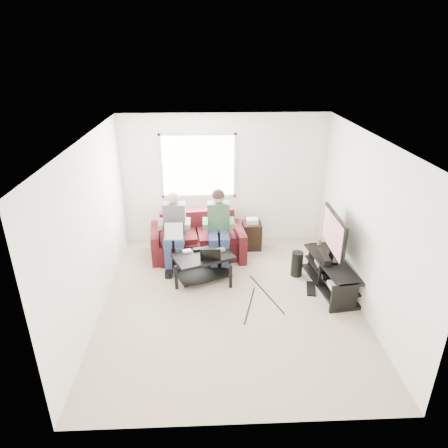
# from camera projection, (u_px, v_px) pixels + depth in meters

# --- Properties ---
(floor) EXTENTS (4.50, 4.50, 0.00)m
(floor) POSITION_uv_depth(u_px,v_px,m) (230.00, 302.00, 6.35)
(floor) COLOR #BDAF93
(floor) RESTS_ON ground
(ceiling) EXTENTS (4.50, 4.50, 0.00)m
(ceiling) POSITION_uv_depth(u_px,v_px,m) (232.00, 139.00, 5.29)
(ceiling) COLOR white
(ceiling) RESTS_ON wall_back
(wall_back) EXTENTS (4.50, 0.00, 4.50)m
(wall_back) POSITION_uv_depth(u_px,v_px,m) (224.00, 180.00, 7.87)
(wall_back) COLOR white
(wall_back) RESTS_ON floor
(wall_front) EXTENTS (4.50, 0.00, 4.50)m
(wall_front) POSITION_uv_depth(u_px,v_px,m) (245.00, 327.00, 3.77)
(wall_front) COLOR white
(wall_front) RESTS_ON floor
(wall_left) EXTENTS (0.00, 4.50, 4.50)m
(wall_left) POSITION_uv_depth(u_px,v_px,m) (92.00, 230.00, 5.74)
(wall_left) COLOR white
(wall_left) RESTS_ON floor
(wall_right) EXTENTS (0.00, 4.50, 4.50)m
(wall_right) POSITION_uv_depth(u_px,v_px,m) (366.00, 225.00, 5.90)
(wall_right) COLOR white
(wall_right) RESTS_ON floor
(window) EXTENTS (1.48, 0.04, 1.28)m
(window) POSITION_uv_depth(u_px,v_px,m) (198.00, 166.00, 7.71)
(window) COLOR white
(window) RESTS_ON wall_back
(sofa) EXTENTS (1.84, 0.97, 0.82)m
(sofa) POSITION_uv_depth(u_px,v_px,m) (197.00, 240.00, 7.66)
(sofa) COLOR #4E1314
(sofa) RESTS_ON floor
(person_left) EXTENTS (0.40, 0.71, 1.34)m
(person_left) POSITION_uv_depth(u_px,v_px,m) (174.00, 227.00, 7.19)
(person_left) COLOR navy
(person_left) RESTS_ON sofa
(person_right) EXTENTS (0.40, 0.71, 1.38)m
(person_right) POSITION_uv_depth(u_px,v_px,m) (219.00, 223.00, 7.22)
(person_right) COLOR navy
(person_right) RESTS_ON sofa
(laptop_silver) EXTENTS (0.35, 0.27, 0.24)m
(laptop_silver) POSITION_uv_depth(u_px,v_px,m) (174.00, 234.00, 7.00)
(laptop_silver) COLOR silver
(laptop_silver) RESTS_ON person_left
(coffee_table) EXTENTS (1.12, 0.91, 0.48)m
(coffee_table) POSITION_uv_depth(u_px,v_px,m) (203.00, 262.00, 6.81)
(coffee_table) COLOR black
(coffee_table) RESTS_ON floor
(laptop_black) EXTENTS (0.41, 0.35, 0.24)m
(laptop_black) POSITION_uv_depth(u_px,v_px,m) (210.00, 251.00, 6.64)
(laptop_black) COLOR black
(laptop_black) RESTS_ON coffee_table
(controller_a) EXTENTS (0.16, 0.13, 0.04)m
(controller_a) POSITION_uv_depth(u_px,v_px,m) (187.00, 251.00, 6.84)
(controller_a) COLOR silver
(controller_a) RESTS_ON coffee_table
(controller_b) EXTENTS (0.16, 0.13, 0.04)m
(controller_b) POSITION_uv_depth(u_px,v_px,m) (197.00, 249.00, 6.91)
(controller_b) COLOR black
(controller_b) RESTS_ON coffee_table
(controller_c) EXTENTS (0.17, 0.14, 0.04)m
(controller_c) POSITION_uv_depth(u_px,v_px,m) (221.00, 250.00, 6.89)
(controller_c) COLOR gray
(controller_c) RESTS_ON coffee_table
(tv_stand) EXTENTS (0.62, 1.49, 0.48)m
(tv_stand) POSITION_uv_depth(u_px,v_px,m) (331.00, 276.00, 6.66)
(tv_stand) COLOR black
(tv_stand) RESTS_ON floor
(tv) EXTENTS (0.12, 1.10, 0.81)m
(tv) POSITION_uv_depth(u_px,v_px,m) (333.00, 234.00, 6.46)
(tv) COLOR black
(tv) RESTS_ON tv_stand
(soundbar) EXTENTS (0.12, 0.50, 0.10)m
(soundbar) POSITION_uv_depth(u_px,v_px,m) (324.00, 256.00, 6.62)
(soundbar) COLOR black
(soundbar) RESTS_ON tv_stand
(drink_cup) EXTENTS (0.08, 0.08, 0.12)m
(drink_cup) POSITION_uv_depth(u_px,v_px,m) (320.00, 242.00, 7.10)
(drink_cup) COLOR #A77448
(drink_cup) RESTS_ON tv_stand
(console_white) EXTENTS (0.30, 0.22, 0.06)m
(console_white) POSITION_uv_depth(u_px,v_px,m) (338.00, 285.00, 6.27)
(console_white) COLOR silver
(console_white) RESTS_ON tv_stand
(console_grey) EXTENTS (0.34, 0.26, 0.08)m
(console_grey) POSITION_uv_depth(u_px,v_px,m) (326.00, 263.00, 6.91)
(console_grey) COLOR gray
(console_grey) RESTS_ON tv_stand
(console_black) EXTENTS (0.38, 0.30, 0.07)m
(console_black) POSITION_uv_depth(u_px,v_px,m) (332.00, 273.00, 6.59)
(console_black) COLOR black
(console_black) RESTS_ON tv_stand
(subwoofer) EXTENTS (0.20, 0.20, 0.45)m
(subwoofer) POSITION_uv_depth(u_px,v_px,m) (297.00, 264.00, 7.00)
(subwoofer) COLOR black
(subwoofer) RESTS_ON floor
(keyboard_floor) EXTENTS (0.23, 0.45, 0.02)m
(keyboard_floor) POSITION_uv_depth(u_px,v_px,m) (311.00, 289.00, 6.67)
(keyboard_floor) COLOR black
(keyboard_floor) RESTS_ON floor
(end_table) EXTENTS (0.36, 0.36, 0.64)m
(end_table) POSITION_uv_depth(u_px,v_px,m) (252.00, 235.00, 7.93)
(end_table) COLOR black
(end_table) RESTS_ON floor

